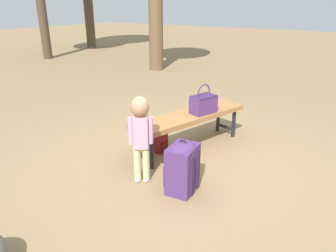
# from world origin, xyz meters

# --- Properties ---
(ground_plane) EXTENTS (40.00, 40.00, 0.00)m
(ground_plane) POSITION_xyz_m (0.00, 0.00, 0.00)
(ground_plane) COLOR #8C704C
(ground_plane) RESTS_ON ground
(park_bench) EXTENTS (1.65, 0.85, 0.45)m
(park_bench) POSITION_xyz_m (-0.44, -0.17, 0.39)
(park_bench) COLOR #9E6B3D
(park_bench) RESTS_ON ground
(handbag) EXTENTS (0.36, 0.28, 0.37)m
(handbag) POSITION_xyz_m (-0.56, -0.05, 0.58)
(handbag) COLOR #4C2D66
(handbag) RESTS_ON park_bench
(child_standing) EXTENTS (0.19, 0.21, 0.90)m
(child_standing) POSITION_xyz_m (0.54, -0.18, 0.60)
(child_standing) COLOR #CCCC8C
(child_standing) RESTS_ON ground
(backpack_large) EXTENTS (0.35, 0.31, 0.55)m
(backpack_large) POSITION_xyz_m (0.47, 0.27, 0.27)
(backpack_large) COLOR #4C2D66
(backpack_large) RESTS_ON ground
(backpack_small) EXTENTS (0.17, 0.16, 0.28)m
(backpack_small) POSITION_xyz_m (-0.13, -0.41, 0.14)
(backpack_small) COLOR maroon
(backpack_small) RESTS_ON ground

